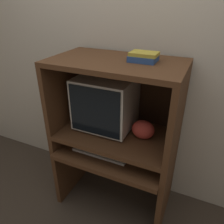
# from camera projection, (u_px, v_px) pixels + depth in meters

# --- Properties ---
(ground_plane) EXTENTS (12.00, 12.00, 0.00)m
(ground_plane) POSITION_uv_depth(u_px,v_px,m) (102.00, 220.00, 1.93)
(ground_plane) COLOR #3D3328
(wall_back) EXTENTS (6.00, 0.06, 2.60)m
(wall_back) POSITION_uv_depth(u_px,v_px,m) (133.00, 58.00, 1.83)
(wall_back) COLOR beige
(wall_back) RESTS_ON ground_plane
(desk_base) EXTENTS (0.97, 0.60, 0.60)m
(desk_base) POSITION_uv_depth(u_px,v_px,m) (114.00, 169.00, 1.94)
(desk_base) COLOR #4C2D19
(desk_base) RESTS_ON ground_plane
(desk_monitor_shelf) EXTENTS (0.97, 0.56, 0.16)m
(desk_monitor_shelf) POSITION_uv_depth(u_px,v_px,m) (116.00, 136.00, 1.82)
(desk_monitor_shelf) COLOR #4C2D19
(desk_monitor_shelf) RESTS_ON desk_base
(hutch_upper) EXTENTS (0.97, 0.56, 0.60)m
(hutch_upper) POSITION_uv_depth(u_px,v_px,m) (118.00, 86.00, 1.64)
(hutch_upper) COLOR #4C2D19
(hutch_upper) RESTS_ON desk_monitor_shelf
(crt_monitor) EXTENTS (0.45, 0.40, 0.44)m
(crt_monitor) POSITION_uv_depth(u_px,v_px,m) (106.00, 102.00, 1.78)
(crt_monitor) COLOR beige
(crt_monitor) RESTS_ON desk_monitor_shelf
(keyboard) EXTENTS (0.47, 0.16, 0.03)m
(keyboard) POSITION_uv_depth(u_px,v_px,m) (102.00, 151.00, 1.81)
(keyboard) COLOR beige
(keyboard) RESTS_ON desk_base
(mouse) EXTENTS (0.07, 0.05, 0.03)m
(mouse) POSITION_uv_depth(u_px,v_px,m) (136.00, 160.00, 1.71)
(mouse) COLOR #B7B7B7
(mouse) RESTS_ON desk_base
(snack_bag) EXTENTS (0.18, 0.14, 0.15)m
(snack_bag) POSITION_uv_depth(u_px,v_px,m) (143.00, 130.00, 1.70)
(snack_bag) COLOR #BC382D
(snack_bag) RESTS_ON desk_monitor_shelf
(book_stack) EXTENTS (0.19, 0.16, 0.06)m
(book_stack) POSITION_uv_depth(u_px,v_px,m) (144.00, 57.00, 1.48)
(book_stack) COLOR navy
(book_stack) RESTS_ON hutch_upper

